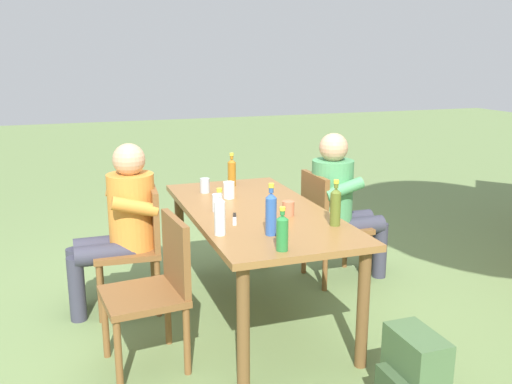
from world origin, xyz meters
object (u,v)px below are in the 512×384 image
at_px(person_in_white_shirt, 121,219).
at_px(chair_near_right, 157,284).
at_px(chair_far_left, 328,221).
at_px(bottle_amber, 232,172).
at_px(bottle_olive, 335,206).
at_px(backpack_by_near_side, 413,375).
at_px(table_knife, 235,218).
at_px(cup_steel, 205,186).
at_px(chair_near_left, 138,241).
at_px(cup_terracotta, 288,208).
at_px(person_in_plaid_shirt, 341,199).
at_px(bottle_clear, 220,215).
at_px(dining_table, 256,222).
at_px(cup_glass, 217,203).
at_px(bottle_blue, 271,213).
at_px(bottle_green, 282,232).
at_px(cup_white, 229,190).

bearing_deg(person_in_white_shirt, chair_near_right, 7.71).
height_order(chair_far_left, bottle_amber, bottle_amber).
relative_size(bottle_olive, backpack_by_near_side, 0.65).
bearing_deg(table_knife, cup_steel, -179.33).
relative_size(chair_near_right, bottle_amber, 3.33).
distance_m(chair_near_left, cup_terracotta, 1.11).
xyz_separation_m(chair_far_left, person_in_plaid_shirt, (-0.00, 0.11, 0.17)).
bearing_deg(bottle_clear, table_knife, 148.14).
distance_m(dining_table, table_knife, 0.27).
xyz_separation_m(cup_glass, table_knife, (0.20, 0.06, -0.05)).
relative_size(bottle_blue, backpack_by_near_side, 0.69).
relative_size(person_in_white_shirt, backpack_by_near_side, 2.72).
bearing_deg(chair_near_left, bottle_blue, 34.58).
bearing_deg(table_knife, person_in_white_shirt, -131.28).
bearing_deg(cup_glass, cup_terracotta, 59.23).
height_order(bottle_amber, table_knife, bottle_amber).
xyz_separation_m(chair_near_right, bottle_clear, (0.04, 0.37, 0.39)).
xyz_separation_m(person_in_plaid_shirt, bottle_green, (1.20, -0.97, 0.20)).
relative_size(person_in_white_shirt, cup_glass, 10.12).
height_order(chair_near_right, bottle_green, bottle_green).
xyz_separation_m(table_knife, backpack_by_near_side, (1.13, 0.58, -0.55)).
bearing_deg(bottle_olive, person_in_plaid_shirt, 150.27).
bearing_deg(cup_glass, bottle_olive, 48.20).
xyz_separation_m(chair_far_left, cup_white, (0.06, -0.82, 0.33)).
height_order(person_in_plaid_shirt, table_knife, person_in_plaid_shirt).
distance_m(chair_near_left, chair_far_left, 1.47).
bearing_deg(person_in_white_shirt, cup_terracotta, 58.58).
distance_m(bottle_green, backpack_by_near_side, 0.96).
bearing_deg(cup_glass, chair_far_left, 110.33).
bearing_deg(bottle_green, chair_near_left, -153.16).
height_order(person_in_white_shirt, cup_terracotta, person_in_white_shirt).
bearing_deg(bottle_green, chair_far_left, 144.22).
bearing_deg(chair_far_left, chair_near_left, -89.82).
bearing_deg(table_knife, bottle_amber, 164.34).
bearing_deg(bottle_amber, cup_white, -19.80).
bearing_deg(bottle_clear, chair_near_left, -156.30).
bearing_deg(bottle_amber, chair_near_right, -35.23).
distance_m(bottle_olive, backpack_by_near_side, 1.05).
relative_size(bottle_amber, backpack_by_near_side, 0.60).
bearing_deg(chair_near_right, cup_white, 138.89).
distance_m(bottle_green, cup_white, 1.15).
height_order(dining_table, chair_far_left, chair_far_left).
bearing_deg(person_in_white_shirt, dining_table, 64.30).
relative_size(person_in_plaid_shirt, cup_white, 9.89).
bearing_deg(cup_white, bottle_amber, 160.20).
distance_m(chair_far_left, bottle_amber, 0.84).
bearing_deg(dining_table, backpack_by_near_side, 16.42).
relative_size(dining_table, backpack_by_near_side, 4.16).
distance_m(bottle_clear, table_knife, 0.34).
distance_m(bottle_amber, cup_glass, 0.74).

